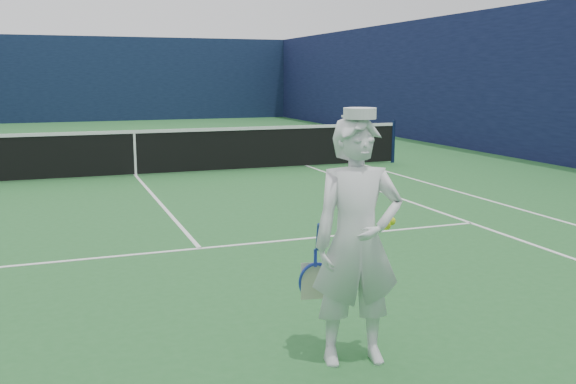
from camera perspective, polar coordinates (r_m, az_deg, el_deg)
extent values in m
plane|color=#24602B|center=(14.47, -13.37, 1.39)|extent=(80.00, 80.00, 0.00)
cube|color=white|center=(26.23, -16.60, 5.15)|extent=(11.03, 0.06, 0.01)
cube|color=white|center=(16.06, 6.44, 2.49)|extent=(0.06, 23.83, 0.01)
cube|color=white|center=(15.50, 1.91, 2.26)|extent=(0.06, 23.77, 0.01)
cube|color=white|center=(20.79, -15.56, 3.95)|extent=(8.23, 0.06, 0.01)
cube|color=white|center=(8.28, -7.84, -5.00)|extent=(8.23, 0.06, 0.01)
cube|color=white|center=(14.47, -13.37, 1.41)|extent=(0.06, 12.80, 0.01)
cube|color=white|center=(26.09, -16.58, 5.13)|extent=(0.06, 0.30, 0.01)
cube|color=#0E1935|center=(32.25, -17.54, 9.55)|extent=(20.12, 0.12, 4.00)
cube|color=#0F1437|center=(18.40, 19.41, 9.20)|extent=(0.12, 36.12, 4.00)
cylinder|color=#141E4C|center=(16.43, 9.33, 4.46)|extent=(0.09, 0.09, 1.07)
cube|color=black|center=(14.40, -13.45, 3.36)|extent=(12.79, 0.02, 0.92)
cube|color=white|center=(14.36, -13.53, 5.22)|extent=(12.79, 0.04, 0.07)
cube|color=white|center=(14.41, -13.44, 3.24)|extent=(0.05, 0.03, 0.94)
imported|color=white|center=(4.85, 6.17, -4.47)|extent=(0.76, 0.56, 1.89)
cylinder|color=white|center=(4.70, 6.40, 6.96)|extent=(0.24, 0.24, 0.08)
cube|color=white|center=(4.83, 5.95, 6.70)|extent=(0.19, 0.13, 0.02)
cylinder|color=navy|center=(4.85, 2.73, -4.01)|extent=(0.05, 0.09, 0.22)
cube|color=#1E30A6|center=(4.95, 2.45, -5.87)|extent=(0.03, 0.02, 0.14)
torus|color=#1E30A6|center=(5.07, 2.39, -7.90)|extent=(0.31, 0.15, 0.29)
cube|color=beige|center=(5.07, 2.39, -7.90)|extent=(0.22, 0.04, 0.30)
sphere|color=#DBED1B|center=(5.00, 8.74, -2.97)|extent=(0.07, 0.07, 0.07)
sphere|color=#DBED1B|center=(5.03, 9.16, -2.56)|extent=(0.07, 0.07, 0.07)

